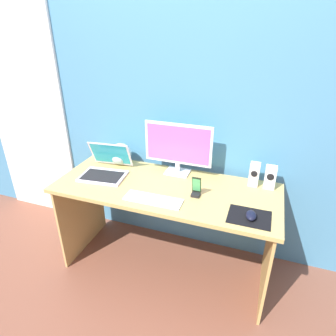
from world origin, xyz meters
The scene contains 13 objects.
ground_plane centered at (0.00, 0.00, 0.00)m, with size 8.00×8.00×0.00m, color brown.
wall_back centered at (0.00, 0.40, 1.25)m, with size 6.00×0.04×2.50m, color teal.
door_left centered at (-1.48, 0.36, 1.01)m, with size 0.82×0.02×2.02m, color white.
desk centered at (0.00, 0.00, 0.59)m, with size 1.57×0.64×0.73m.
monitor centered at (0.01, 0.23, 0.95)m, with size 0.51×0.14×0.39m.
speaker_right centered at (0.68, 0.23, 0.81)m, with size 0.07×0.07×0.16m.
speaker_near_monitor centered at (0.57, 0.23, 0.82)m, with size 0.07×0.07×0.17m.
laptop centered at (-0.49, 0.03, 0.78)m, with size 0.36×0.36×0.22m.
fishbowl centered at (-0.47, 0.23, 0.82)m, with size 0.18×0.18×0.18m, color silver.
keyboard_external centered at (-0.02, -0.19, 0.74)m, with size 0.38×0.12×0.01m, color white.
mousepad centered at (0.59, -0.17, 0.73)m, with size 0.25×0.20×0.00m, color black.
mouse centered at (0.60, -0.18, 0.75)m, with size 0.06×0.10×0.04m, color black.
phone_in_dock centered at (0.23, -0.04, 0.78)m, with size 0.06×0.06×0.14m.
Camera 1 is at (0.60, -1.65, 1.75)m, focal length 30.89 mm.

